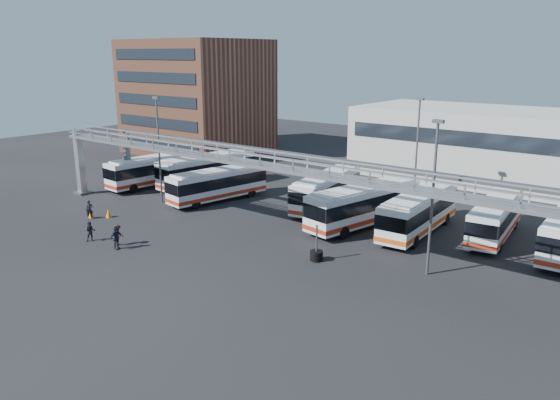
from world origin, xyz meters
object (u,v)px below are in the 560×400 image
Objects in this scene: pedestrian_c at (118,235)px; light_pole_mid at (433,190)px; cone_right at (108,213)px; bus_7 at (496,217)px; bus_1 at (207,169)px; bus_4 at (326,189)px; light_pole_back at (417,147)px; bus_6 at (419,211)px; pedestrian_d at (116,238)px; cone_left at (91,214)px; bus_5 at (364,204)px; light_pole_left at (159,144)px; bus_2 at (218,184)px; bus_0 at (154,169)px; pedestrian_a at (89,210)px; pedestrian_b at (90,231)px; tire_stack at (316,255)px.

light_pole_mid is at bearing -79.63° from pedestrian_c.
bus_7 is at bearing 28.82° from cone_right.
bus_1 is 14.88m from bus_4.
light_pole_back is 28.78m from cone_right.
pedestrian_d is at bearing -135.60° from bus_6.
pedestrian_d is (-6.01, -19.08, -0.90)m from bus_4.
cone_left is (-28.72, -6.42, -5.34)m from light_pole_mid.
cone_right is at bearing -136.49° from bus_5.
light_pole_left reaches higher than bus_4.
bus_4 is (13.86, 8.21, -3.92)m from light_pole_left.
bus_7 is (9.59, 3.87, -0.23)m from bus_5.
bus_4 reaches higher than bus_7.
bus_0 is at bearing -171.49° from bus_2.
bus_1 is at bearing 154.92° from bus_2.
bus_0 reaches higher than pedestrian_a.
bus_4 is at bearing 46.98° from cone_left.
light_pole_mid is 0.91× the size of bus_6.
light_pole_left reaches higher than bus_1.
cone_left is at bearing -167.40° from light_pole_mid.
light_pole_back is at bearing 4.14° from pedestrian_b.
cone_left is at bearing -142.24° from bus_4.
bus_4 is 19.91m from cone_right.
light_pole_mid is 24.72m from bus_2.
cone_left is at bearing 56.57° from pedestrian_c.
cone_left is at bearing -169.70° from tire_stack.
bus_6 is (4.37, 1.17, -0.07)m from bus_5.
bus_2 is 12.19m from cone_left.
tire_stack is (1.40, -8.97, -1.50)m from bus_5.
bus_7 is 34.10m from pedestrian_a.
light_pole_mid reaches higher than bus_1.
bus_7 reaches higher than pedestrian_d.
cone_right is at bearing 46.71° from pedestrian_c.
bus_1 is 1.05× the size of bus_6.
pedestrian_a is at bearing 93.11° from pedestrian_b.
bus_7 is 3.98× the size of tire_stack.
bus_0 is at bearing -158.75° from light_pole_back.
cone_right is (0.92, 1.27, -0.46)m from pedestrian_a.
bus_0 reaches higher than pedestrian_c.
light_pole_back reaches higher than bus_0.
light_pole_back reaches higher than bus_1.
bus_1 is 6.87× the size of pedestrian_a.
bus_2 is at bearing -164.56° from bus_4.
tire_stack is at bearing -87.24° from light_pole_back.
light_pole_mid is 9.24m from tire_stack.
bus_2 reaches higher than pedestrian_d.
bus_0 is 14.21× the size of cone_left.
light_pole_left is at bearing 18.86° from pedestrian_a.
bus_4 is (9.80, 4.50, 0.05)m from bus_2.
pedestrian_a is at bearing -168.93° from tire_stack.
bus_1 is at bearing 38.56° from bus_0.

